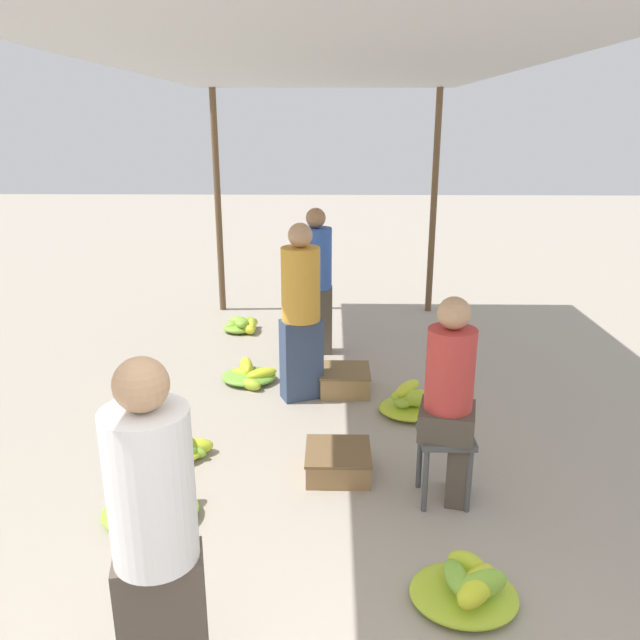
% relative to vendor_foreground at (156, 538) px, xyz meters
% --- Properties ---
extents(canopy_post_back_left, '(0.08, 0.08, 2.75)m').
position_rel_vendor_foreground_xyz_m(canopy_post_back_left, '(-0.75, 5.79, 0.56)').
color(canopy_post_back_left, brown).
rests_on(canopy_post_back_left, ground).
extents(canopy_post_back_right, '(0.08, 0.08, 2.75)m').
position_rel_vendor_foreground_xyz_m(canopy_post_back_right, '(1.94, 5.79, 0.56)').
color(canopy_post_back_right, brown).
rests_on(canopy_post_back_right, ground).
extents(canopy_tarp, '(3.09, 6.75, 0.04)m').
position_rel_vendor_foreground_xyz_m(canopy_tarp, '(0.60, 2.61, 1.95)').
color(canopy_tarp, '#B2B2B7').
rests_on(canopy_tarp, canopy_post_front_left).
extents(vendor_foreground, '(0.40, 0.40, 1.57)m').
position_rel_vendor_foreground_xyz_m(vendor_foreground, '(0.00, 0.00, 0.00)').
color(vendor_foreground, '#4C4238').
rests_on(vendor_foreground, ground).
extents(stool, '(0.34, 0.34, 0.48)m').
position_rel_vendor_foreground_xyz_m(stool, '(1.41, 1.52, -0.44)').
color(stool, '#4C4C4C').
rests_on(stool, ground).
extents(vendor_seated, '(0.41, 0.41, 1.38)m').
position_rel_vendor_foreground_xyz_m(vendor_seated, '(1.43, 1.52, -0.09)').
color(vendor_seated, '#4C4238').
rests_on(vendor_seated, ground).
extents(banana_pile_left_0, '(0.46, 0.36, 0.20)m').
position_rel_vendor_foreground_xyz_m(banana_pile_left_0, '(-0.43, 2.01, -0.73)').
color(banana_pile_left_0, '#7AB536').
rests_on(banana_pile_left_0, ground).
extents(banana_pile_left_1, '(0.55, 0.63, 0.19)m').
position_rel_vendor_foreground_xyz_m(banana_pile_left_1, '(-0.09, 3.43, -0.75)').
color(banana_pile_left_1, '#A3C52F').
rests_on(banana_pile_left_1, ground).
extents(banana_pile_left_2, '(0.43, 0.44, 0.18)m').
position_rel_vendor_foreground_xyz_m(banana_pile_left_2, '(-0.37, 4.89, -0.74)').
color(banana_pile_left_2, '#83B935').
rests_on(banana_pile_left_2, ground).
extents(banana_pile_left_3, '(0.60, 0.60, 0.21)m').
position_rel_vendor_foreground_xyz_m(banana_pile_left_3, '(-0.42, 1.27, -0.74)').
color(banana_pile_left_3, '#C7D428').
rests_on(banana_pile_left_3, ground).
extents(banana_pile_right_0, '(0.56, 0.52, 0.26)m').
position_rel_vendor_foreground_xyz_m(banana_pile_right_0, '(1.38, 0.57, -0.71)').
color(banana_pile_right_0, '#B6CD2C').
rests_on(banana_pile_right_0, ground).
extents(banana_pile_right_1, '(0.56, 0.49, 0.30)m').
position_rel_vendor_foreground_xyz_m(banana_pile_right_1, '(1.36, 2.75, -0.71)').
color(banana_pile_right_1, '#95C031').
rests_on(banana_pile_right_1, ground).
extents(crate_near, '(0.45, 0.45, 0.21)m').
position_rel_vendor_foreground_xyz_m(crate_near, '(0.80, 3.21, -0.71)').
color(crate_near, '#9E7A4C').
rests_on(crate_near, ground).
extents(crate_mid, '(0.45, 0.45, 0.19)m').
position_rel_vendor_foreground_xyz_m(crate_mid, '(0.73, 1.81, -0.72)').
color(crate_mid, olive).
rests_on(crate_mid, ground).
extents(shopper_walking_mid, '(0.44, 0.44, 1.57)m').
position_rel_vendor_foreground_xyz_m(shopper_walking_mid, '(0.42, 3.07, -0.00)').
color(shopper_walking_mid, '#384766').
rests_on(shopper_walking_mid, ground).
extents(shopper_walking_far, '(0.34, 0.33, 1.54)m').
position_rel_vendor_foreground_xyz_m(shopper_walking_far, '(0.52, 4.22, -0.02)').
color(shopper_walking_far, '#4C4238').
rests_on(shopper_walking_far, ground).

